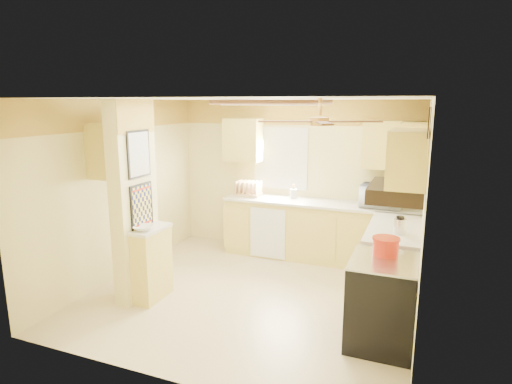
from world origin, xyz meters
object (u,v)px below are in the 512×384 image
at_px(microwave, 382,196).
at_px(bowl, 144,228).
at_px(kettle, 400,226).
at_px(dutch_oven, 386,246).
at_px(stove, 382,302).

relative_size(microwave, bowl, 2.48).
distance_m(microwave, kettle, 1.32).
distance_m(dutch_oven, kettle, 0.73).
bearing_deg(microwave, stove, 99.71).
bearing_deg(kettle, bowl, -160.95).
xyz_separation_m(bowl, dutch_oven, (2.80, 0.28, 0.04)).
height_order(microwave, kettle, microwave).
xyz_separation_m(microwave, kettle, (0.33, -1.28, -0.07)).
relative_size(stove, microwave, 1.54).
bearing_deg(dutch_oven, stove, -87.48).
relative_size(stove, bowl, 3.83).
relative_size(microwave, kettle, 2.79).
distance_m(stove, microwave, 2.25).
distance_m(microwave, dutch_oven, 2.02).
xyz_separation_m(microwave, bowl, (-2.55, -2.27, -0.13)).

